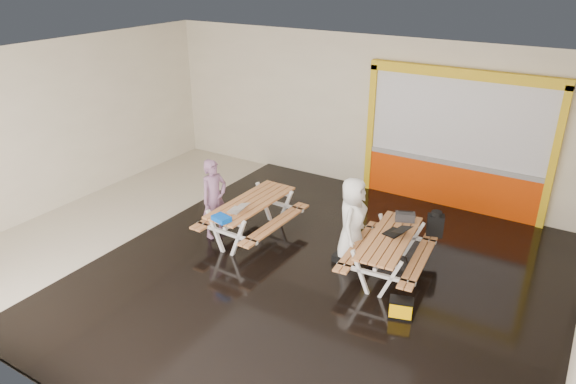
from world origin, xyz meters
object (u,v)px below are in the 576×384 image
Objects in this scene: person_right at (352,221)px; dark_case at (344,258)px; blue_pouch at (221,219)px; fluke_bag at (401,308)px; laptop_left at (238,209)px; toolbox at (405,217)px; backpack at (435,224)px; person_left at (214,199)px; laptop_right at (397,231)px; picnic_table_left at (252,210)px; picnic_table_right at (389,246)px.

dark_case is at bearing 150.79° from person_right.
fluke_bag is (3.30, 0.06, -0.65)m from blue_pouch.
person_right is 4.31× the size of laptop_left.
blue_pouch is 3.36m from fluke_bag.
toolbox reaches higher than backpack.
backpack is at bearing -55.64° from person_left.
person_right reaches higher than laptop_right.
backpack is 1.38× the size of dark_case.
picnic_table_left is 5.43× the size of toolbox.
person_right reaches higher than picnic_table_left.
picnic_table_left is at bearing -48.08° from person_left.
picnic_table_left is 1.27× the size of person_right.
picnic_table_left is at bearing -162.98° from toolbox.
fluke_bag reaches higher than dark_case.
toolbox is 0.57m from backpack.
person_right is at bearing 31.61° from blue_pouch.
blue_pouch is at bearing 111.22° from person_right.
toolbox is at bearing 109.88° from fluke_bag.
picnic_table_left is 6.57× the size of blue_pouch.
laptop_right is at bearing -66.37° from person_left.
picnic_table_left is 3.46m from fluke_bag.
backpack reaches higher than laptop_right.
toolbox is 0.93× the size of fluke_bag.
blue_pouch is at bearing -119.79° from person_left.
toolbox is (3.32, 1.16, -0.00)m from person_left.
laptop_right is 0.55m from toolbox.
laptop_right is (3.37, 0.62, -0.03)m from person_left.
backpack is at bearing 26.99° from laptop_left.
blue_pouch is 0.77× the size of fluke_bag.
laptop_right is at bearing -115.84° from backpack.
blue_pouch is (-1.94, -1.19, 0.05)m from person_right.
toolbox is at bearing 89.68° from picnic_table_right.
picnic_table_left is 0.96m from blue_pouch.
toolbox is (2.67, 1.30, -0.01)m from laptop_left.
person_right is 4.27× the size of toolbox.
person_right is 5.17× the size of blue_pouch.
person_left is at bearing -151.32° from picnic_table_left.
picnic_table_right is at bearing -115.36° from backpack.
person_right is 3.56× the size of laptop_right.
person_right is 0.94m from toolbox.
picnic_table_right is at bearing -109.73° from person_right.
picnic_table_left reaches higher than picnic_table_right.
person_left reaches higher than picnic_table_left.
backpack is at bearing -64.91° from person_right.
person_right reaches higher than backpack.
toolbox reaches higher than laptop_left.
laptop_right is at bearing 12.06° from dark_case.
backpack is (0.46, 0.30, -0.15)m from toolbox.
person_right is (-0.74, 0.12, 0.21)m from picnic_table_right.
picnic_table_left is 0.73m from person_left.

